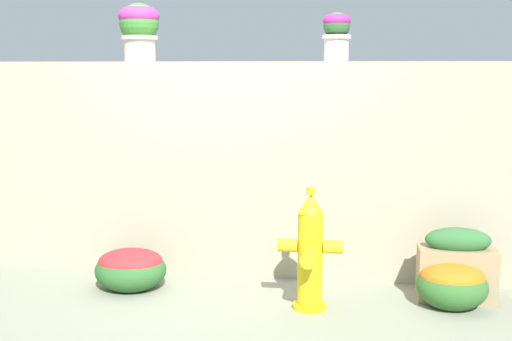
% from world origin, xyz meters
% --- Properties ---
extents(ground_plane, '(24.00, 24.00, 0.00)m').
position_xyz_m(ground_plane, '(0.00, 0.00, 0.00)').
color(ground_plane, gray).
extents(stone_wall, '(5.42, 0.41, 1.69)m').
position_xyz_m(stone_wall, '(0.00, 0.94, 0.85)').
color(stone_wall, '#A0977E').
rests_on(stone_wall, ground).
extents(potted_plant_1, '(0.33, 0.33, 0.46)m').
position_xyz_m(potted_plant_1, '(-0.78, 0.96, 1.97)').
color(potted_plant_1, beige).
rests_on(potted_plant_1, stone_wall).
extents(potted_plant_2, '(0.22, 0.22, 0.37)m').
position_xyz_m(potted_plant_2, '(0.79, 0.94, 1.91)').
color(potted_plant_2, beige).
rests_on(potted_plant_2, stone_wall).
extents(fire_hydrant, '(0.45, 0.36, 0.85)m').
position_xyz_m(fire_hydrant, '(0.66, 0.12, 0.39)').
color(fire_hydrant, gold).
rests_on(fire_hydrant, ground).
extents(flower_bush_left, '(0.49, 0.44, 0.32)m').
position_xyz_m(flower_bush_left, '(1.64, 0.29, 0.17)').
color(flower_bush_left, '#31632A').
rests_on(flower_bush_left, ground).
extents(flower_bush_right, '(0.54, 0.48, 0.31)m').
position_xyz_m(flower_bush_right, '(-0.70, 0.35, 0.16)').
color(flower_bush_right, '#2C5E2A').
rests_on(flower_bush_right, ground).
extents(planter_box, '(0.54, 0.24, 0.53)m').
position_xyz_m(planter_box, '(1.69, 0.43, 0.26)').
color(planter_box, '#957E5B').
rests_on(planter_box, ground).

